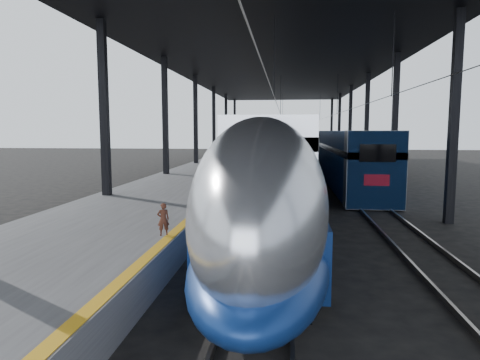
# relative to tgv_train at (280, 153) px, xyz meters

# --- Properties ---
(ground) EXTENTS (160.00, 160.00, 0.00)m
(ground) POSITION_rel_tgv_train_xyz_m (-2.00, -23.22, -2.09)
(ground) COLOR black
(ground) RESTS_ON ground
(platform) EXTENTS (6.00, 80.00, 1.00)m
(platform) POSITION_rel_tgv_train_xyz_m (-5.50, -3.22, -1.59)
(platform) COLOR #4C4C4F
(platform) RESTS_ON ground
(yellow_strip) EXTENTS (0.30, 80.00, 0.01)m
(yellow_strip) POSITION_rel_tgv_train_xyz_m (-2.70, -3.22, -1.09)
(yellow_strip) COLOR orange
(yellow_strip) RESTS_ON platform
(rails) EXTENTS (6.52, 80.00, 0.16)m
(rails) POSITION_rel_tgv_train_xyz_m (2.50, -3.22, -2.01)
(rails) COLOR slate
(rails) RESTS_ON ground
(canopy) EXTENTS (18.00, 75.00, 9.47)m
(canopy) POSITION_rel_tgv_train_xyz_m (-0.10, -3.22, 7.02)
(canopy) COLOR black
(canopy) RESTS_ON ground
(tgv_train) EXTENTS (3.12, 65.20, 4.47)m
(tgv_train) POSITION_rel_tgv_train_xyz_m (0.00, 0.00, 0.00)
(tgv_train) COLOR silver
(tgv_train) RESTS_ON ground
(second_train) EXTENTS (2.91, 56.05, 4.01)m
(second_train) POSITION_rel_tgv_train_xyz_m (5.00, 11.45, -0.06)
(second_train) COLOR navy
(second_train) RESTS_ON ground
(child) EXTENTS (0.41, 0.35, 0.95)m
(child) POSITION_rel_tgv_train_xyz_m (-2.92, -25.60, -0.62)
(child) COLOR #53291B
(child) RESTS_ON platform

